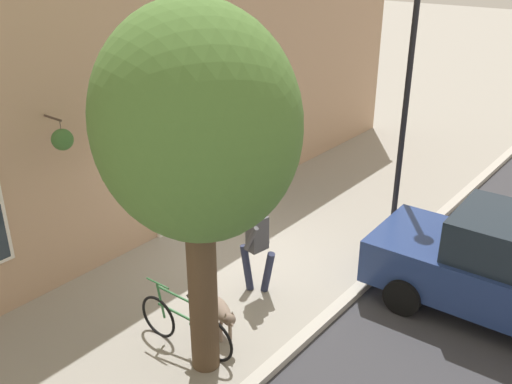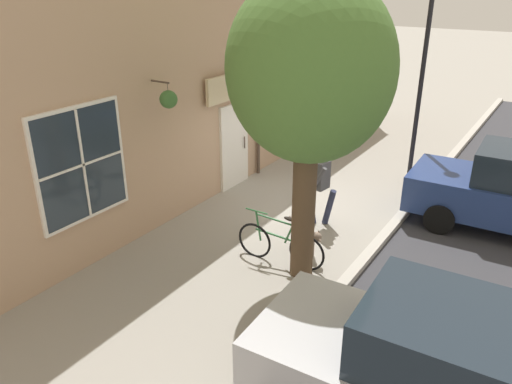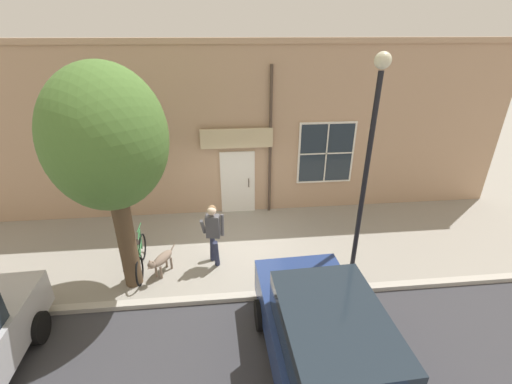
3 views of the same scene
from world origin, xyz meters
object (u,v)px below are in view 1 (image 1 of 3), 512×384
object	(u,v)px
pedestrian_walking	(257,239)
leaning_bicycle	(185,325)
street_lamp	(409,72)
dog_on_leash	(222,312)
street_tree_by_curb	(194,136)

from	to	relation	value
pedestrian_walking	leaning_bicycle	size ratio (longest dim) A/B	0.97
leaning_bicycle	street_lamp	xyz separation A→B (m)	(0.81, 5.18, 2.97)
dog_on_leash	street_tree_by_curb	bearing A→B (deg)	-69.99
dog_on_leash	street_lamp	size ratio (longest dim) A/B	0.19
dog_on_leash	street_lamp	distance (m)	5.52
pedestrian_walking	leaning_bicycle	bearing A→B (deg)	-87.29
street_tree_by_curb	street_lamp	xyz separation A→B (m)	(0.32, 5.30, -0.10)
street_lamp	dog_on_leash	bearing A→B (deg)	-96.91
leaning_bicycle	street_tree_by_curb	bearing A→B (deg)	-13.62
dog_on_leash	street_lamp	xyz separation A→B (m)	(0.56, 4.64, 2.93)
street_tree_by_curb	leaning_bicycle	xyz separation A→B (m)	(-0.49, 0.12, -3.08)
leaning_bicycle	street_lamp	world-z (taller)	street_lamp
leaning_bicycle	street_lamp	size ratio (longest dim) A/B	0.34
pedestrian_walking	street_lamp	distance (m)	4.18
pedestrian_walking	dog_on_leash	xyz separation A→B (m)	(0.34, -1.30, -0.59)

